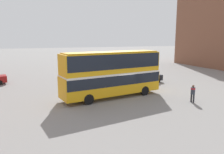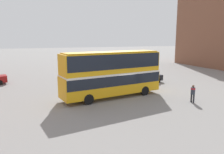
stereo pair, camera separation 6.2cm
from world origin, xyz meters
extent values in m
plane|color=gray|center=(0.00, 0.00, 0.00)|extent=(240.00, 240.00, 0.00)
cube|color=gold|center=(-0.88, 0.03, 1.46)|extent=(10.89, 4.12, 2.08)
cube|color=gold|center=(-0.88, 0.03, 3.56)|extent=(10.72, 4.02, 2.12)
cube|color=black|center=(-0.88, 0.03, 1.93)|extent=(10.79, 4.14, 1.02)
cube|color=black|center=(-0.88, 0.03, 3.82)|extent=(10.57, 4.03, 1.45)
cube|color=silver|center=(-0.88, 0.03, 2.53)|extent=(10.79, 4.13, 0.20)
cube|color=#BE8611|center=(-0.88, 0.03, 4.67)|extent=(10.22, 3.78, 0.10)
cylinder|color=black|center=(2.31, 1.67, 0.50)|extent=(1.03, 0.45, 1.00)
cylinder|color=black|center=(2.65, -0.56, 0.50)|extent=(1.03, 0.45, 1.00)
cylinder|color=black|center=(-4.20, 0.65, 0.50)|extent=(1.03, 0.45, 1.00)
cylinder|color=black|center=(-3.86, -1.57, 0.50)|extent=(1.03, 0.45, 1.00)
cylinder|color=#232328|center=(5.57, -4.74, 0.41)|extent=(0.15, 0.15, 0.83)
cylinder|color=#232328|center=(5.52, -4.49, 0.41)|extent=(0.15, 0.15, 0.83)
cylinder|color=#2D333D|center=(5.55, -4.62, 1.15)|extent=(0.47, 0.47, 0.65)
cylinder|color=#B2232D|center=(5.55, -4.62, 1.36)|extent=(0.50, 0.50, 0.14)
sphere|color=brown|center=(5.55, -4.62, 1.60)|extent=(0.22, 0.22, 0.22)
cube|color=silver|center=(-0.72, 16.00, 0.64)|extent=(4.66, 2.17, 0.72)
cube|color=black|center=(-0.54, 15.99, 1.25)|extent=(2.48, 1.80, 0.50)
cylinder|color=black|center=(-2.18, 15.33, 0.33)|extent=(0.67, 0.28, 0.66)
cylinder|color=black|center=(-2.04, 16.92, 0.33)|extent=(0.67, 0.28, 0.66)
cylinder|color=black|center=(0.61, 15.08, 0.33)|extent=(0.67, 0.28, 0.66)
cylinder|color=black|center=(0.75, 16.68, 0.33)|extent=(0.67, 0.28, 0.66)
cylinder|color=black|center=(-12.37, 10.90, 0.33)|extent=(0.68, 0.31, 0.66)
cube|color=black|center=(6.54, 5.34, 0.64)|extent=(4.07, 2.11, 0.76)
cube|color=black|center=(6.70, 5.35, 1.25)|extent=(2.17, 1.77, 0.46)
cylinder|color=black|center=(5.39, 4.43, 0.31)|extent=(0.63, 0.27, 0.62)
cylinder|color=black|center=(5.26, 6.03, 0.31)|extent=(0.63, 0.27, 0.62)
cylinder|color=black|center=(7.82, 4.64, 0.31)|extent=(0.63, 0.27, 0.62)
cylinder|color=black|center=(7.69, 6.24, 0.31)|extent=(0.63, 0.27, 0.62)
camera|label=1|loc=(-9.03, -20.48, 6.09)|focal=35.00mm
camera|label=2|loc=(-8.97, -20.51, 6.09)|focal=35.00mm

